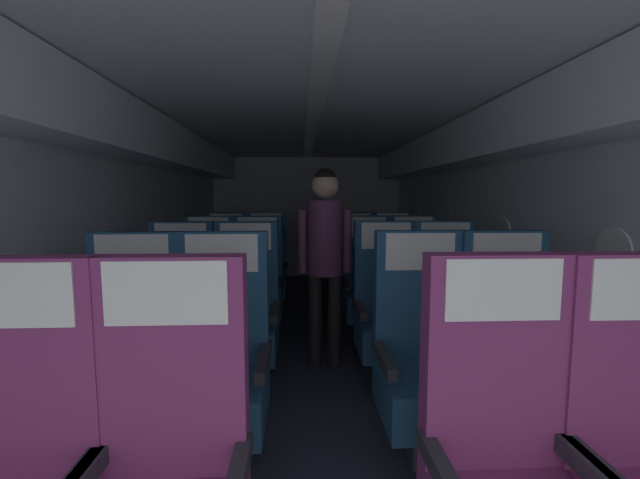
# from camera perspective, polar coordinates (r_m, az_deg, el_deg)

# --- Properties ---
(ground) EXTENTS (3.47, 7.74, 0.02)m
(ground) POSITION_cam_1_polar(r_m,az_deg,el_deg) (3.61, -0.74, -16.57)
(ground) COLOR #2D3342
(fuselage_shell) EXTENTS (3.35, 7.39, 2.11)m
(fuselage_shell) POSITION_cam_1_polar(r_m,az_deg,el_deg) (3.58, -0.90, 8.61)
(fuselage_shell) COLOR silver
(fuselage_shell) RESTS_ON ground
(seat_b_left_window) EXTENTS (0.50, 0.52, 1.19)m
(seat_b_left_window) POSITION_cam_1_polar(r_m,az_deg,el_deg) (2.39, -25.20, -16.16)
(seat_b_left_window) COLOR #38383D
(seat_b_left_window) RESTS_ON ground
(seat_b_left_aisle) EXTENTS (0.50, 0.52, 1.19)m
(seat_b_left_aisle) POSITION_cam_1_polar(r_m,az_deg,el_deg) (2.25, -13.74, -17.15)
(seat_b_left_aisle) COLOR #38383D
(seat_b_left_aisle) RESTS_ON ground
(seat_b_right_aisle) EXTENTS (0.50, 0.52, 1.19)m
(seat_b_right_aisle) POSITION_cam_1_polar(r_m,az_deg,el_deg) (2.47, 25.25, -15.39)
(seat_b_right_aisle) COLOR #38383D
(seat_b_right_aisle) RESTS_ON ground
(seat_b_right_window) EXTENTS (0.50, 0.52, 1.19)m
(seat_b_right_window) POSITION_cam_1_polar(r_m,az_deg,el_deg) (2.31, 14.26, -16.53)
(seat_b_right_window) COLOR #38383D
(seat_b_right_window) RESTS_ON ground
(seat_c_left_window) EXTENTS (0.50, 0.52, 1.19)m
(seat_c_left_window) POSITION_cam_1_polar(r_m,az_deg,el_deg) (3.19, -19.16, -10.30)
(seat_c_left_window) COLOR #38383D
(seat_c_left_window) RESTS_ON ground
(seat_c_left_aisle) EXTENTS (0.50, 0.52, 1.19)m
(seat_c_left_aisle) POSITION_cam_1_polar(r_m,az_deg,el_deg) (3.08, -10.46, -10.68)
(seat_c_left_aisle) COLOR #38383D
(seat_c_left_aisle) RESTS_ON ground
(seat_c_right_aisle) EXTENTS (0.50, 0.52, 1.19)m
(seat_c_right_aisle) POSITION_cam_1_polar(r_m,az_deg,el_deg) (3.25, 17.47, -9.95)
(seat_c_right_aisle) COLOR #38383D
(seat_c_right_aisle) RESTS_ON ground
(seat_c_right_window) EXTENTS (0.50, 0.52, 1.19)m
(seat_c_right_window) POSITION_cam_1_polar(r_m,az_deg,el_deg) (3.14, 9.48, -10.34)
(seat_c_right_window) COLOR #38383D
(seat_c_right_window) RESTS_ON ground
(seat_d_left_window) EXTENTS (0.50, 0.52, 1.19)m
(seat_d_left_window) POSITION_cam_1_polar(r_m,az_deg,el_deg) (4.03, -15.46, -6.81)
(seat_d_left_window) COLOR #38383D
(seat_d_left_window) RESTS_ON ground
(seat_d_left_aisle) EXTENTS (0.50, 0.52, 1.19)m
(seat_d_left_aisle) POSITION_cam_1_polar(r_m,az_deg,el_deg) (3.95, -8.83, -6.92)
(seat_d_left_aisle) COLOR #38383D
(seat_d_left_aisle) RESTS_ON ground
(seat_d_right_aisle) EXTENTS (0.50, 0.52, 1.19)m
(seat_d_right_aisle) POSITION_cam_1_polar(r_m,az_deg,el_deg) (4.10, 13.20, -6.52)
(seat_d_right_aisle) COLOR #38383D
(seat_d_right_aisle) RESTS_ON ground
(seat_d_right_window) EXTENTS (0.50, 0.52, 1.19)m
(seat_d_right_window) POSITION_cam_1_polar(r_m,az_deg,el_deg) (3.98, 6.72, -6.78)
(seat_d_right_window) COLOR #38383D
(seat_d_right_window) RESTS_ON ground
(seat_e_left_window) EXTENTS (0.50, 0.52, 1.19)m
(seat_e_left_window) POSITION_cam_1_polar(r_m,az_deg,el_deg) (4.91, -13.11, -4.45)
(seat_e_left_window) COLOR #38383D
(seat_e_left_window) RESTS_ON ground
(seat_e_left_aisle) EXTENTS (0.50, 0.52, 1.19)m
(seat_e_left_aisle) POSITION_cam_1_polar(r_m,az_deg,el_deg) (4.84, -7.57, -4.51)
(seat_e_left_aisle) COLOR #38383D
(seat_e_left_aisle) RESTS_ON ground
(seat_e_right_aisle) EXTENTS (0.50, 0.52, 1.19)m
(seat_e_right_aisle) POSITION_cam_1_polar(r_m,az_deg,el_deg) (4.94, 10.35, -4.33)
(seat_e_right_aisle) COLOR #38383D
(seat_e_right_aisle) RESTS_ON ground
(seat_e_right_window) EXTENTS (0.50, 0.52, 1.19)m
(seat_e_right_window) POSITION_cam_1_polar(r_m,az_deg,el_deg) (4.86, 5.03, -4.44)
(seat_e_right_window) COLOR #38383D
(seat_e_right_window) RESTS_ON ground
(flight_attendant) EXTENTS (0.43, 0.28, 1.60)m
(flight_attendant) POSITION_cam_1_polar(r_m,az_deg,el_deg) (3.23, 0.71, -0.89)
(flight_attendant) COLOR black
(flight_attendant) RESTS_ON ground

